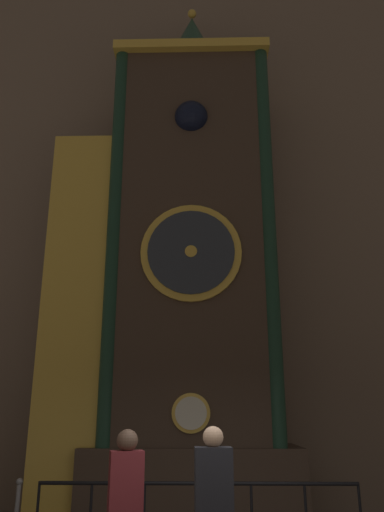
{
  "coord_description": "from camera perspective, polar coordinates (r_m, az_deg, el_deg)",
  "views": [
    {
      "loc": [
        -0.28,
        -4.74,
        1.79
      ],
      "look_at": [
        -0.5,
        4.63,
        4.73
      ],
      "focal_mm": 35.0,
      "sensor_mm": 36.0,
      "label": 1
    }
  ],
  "objects": [
    {
      "name": "clock_tower",
      "position": [
        9.73,
        -2.33,
        -1.48
      ],
      "size": [
        4.61,
        1.79,
        10.74
      ],
      "color": "#423328",
      "rests_on": "ground_plane"
    },
    {
      "name": "visitor_near",
      "position": [
        5.6,
        -7.63,
        -25.61
      ],
      "size": [
        0.39,
        0.3,
        1.63
      ],
      "rotation": [
        0.0,
        0.0,
        0.27
      ],
      "color": "#461518",
      "rests_on": "ground_plane"
    },
    {
      "name": "visitor_far",
      "position": [
        4.99,
        2.52,
        -26.6
      ],
      "size": [
        0.35,
        0.24,
        1.67
      ],
      "rotation": [
        0.0,
        0.0,
        0.07
      ],
      "color": "black",
      "rests_on": "ground_plane"
    },
    {
      "name": "cathedral_back_wall",
      "position": [
        11.57,
        2.19,
        6.2
      ],
      "size": [
        24.0,
        0.32,
        12.88
      ],
      "color": "#7A6656",
      "rests_on": "ground_plane"
    }
  ]
}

